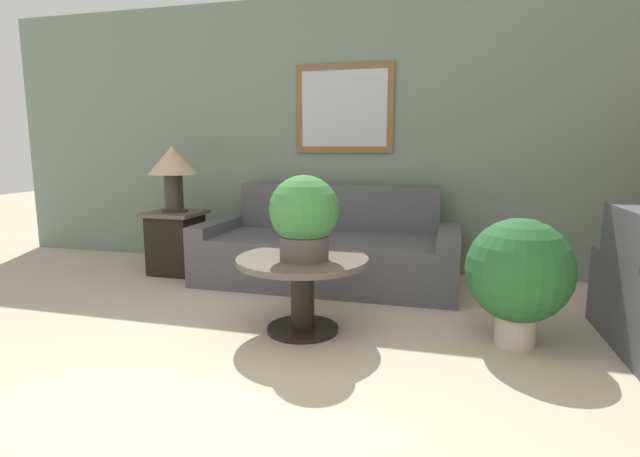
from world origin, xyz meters
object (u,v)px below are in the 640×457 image
object	(u,v)px
coffee_table	(302,278)
side_table	(176,242)
potted_plant_floor	(519,273)
table_lamp	(173,166)
potted_plant_on_table	(304,216)
couch_main	(328,252)

from	to	relation	value
coffee_table	side_table	distance (m)	1.98
coffee_table	potted_plant_floor	size ratio (longest dim) A/B	1.09
table_lamp	potted_plant_floor	world-z (taller)	table_lamp
potted_plant_on_table	side_table	bearing A→B (deg)	143.99
potted_plant_floor	table_lamp	bearing A→B (deg)	161.10
potted_plant_on_table	potted_plant_floor	xyz separation A→B (m)	(1.29, 0.19, -0.33)
potted_plant_floor	side_table	bearing A→B (deg)	161.10
coffee_table	table_lamp	distance (m)	2.08
potted_plant_on_table	potted_plant_floor	bearing A→B (deg)	8.48
couch_main	side_table	xyz separation A→B (m)	(-1.48, -0.07, 0.03)
couch_main	table_lamp	xyz separation A→B (m)	(-1.48, -0.07, 0.75)
couch_main	table_lamp	world-z (taller)	table_lamp
side_table	potted_plant_floor	xyz separation A→B (m)	(2.93, -1.00, 0.15)
potted_plant_on_table	table_lamp	bearing A→B (deg)	143.99
side_table	potted_plant_on_table	xyz separation A→B (m)	(1.65, -1.20, 0.47)
couch_main	side_table	distance (m)	1.48
potted_plant_on_table	potted_plant_floor	world-z (taller)	potted_plant_on_table
coffee_table	couch_main	bearing A→B (deg)	96.57
side_table	table_lamp	xyz separation A→B (m)	(0.00, 0.00, 0.72)
couch_main	potted_plant_floor	size ratio (longest dim) A/B	2.88
potted_plant_floor	coffee_table	bearing A→B (deg)	-174.27
side_table	potted_plant_on_table	size ratio (longest dim) A/B	1.11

